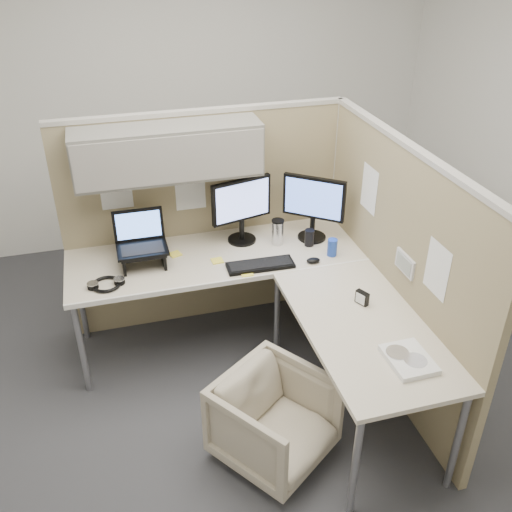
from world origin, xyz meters
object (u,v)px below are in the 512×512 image
object	(u,v)px
desk	(265,287)
keyboard	(260,265)
monitor_left	(242,206)
office_chair	(275,417)

from	to	relation	value
desk	keyboard	bearing A→B (deg)	83.63
desk	monitor_left	xyz separation A→B (m)	(-0.01, 0.55, 0.32)
desk	office_chair	world-z (taller)	desk
office_chair	desk	bearing A→B (deg)	43.06
monitor_left	keyboard	xyz separation A→B (m)	(0.03, -0.38, -0.26)
monitor_left	desk	bearing A→B (deg)	-103.39
monitor_left	keyboard	distance (m)	0.46
monitor_left	keyboard	bearing A→B (deg)	-100.01
office_chair	monitor_left	xyz separation A→B (m)	(0.14, 1.26, 0.71)
desk	office_chair	bearing A→B (deg)	-101.86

